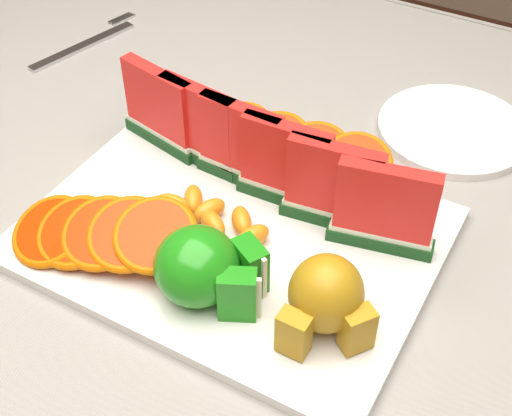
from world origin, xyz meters
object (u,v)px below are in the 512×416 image
Objects in this scene: platter at (233,235)px; side_plate at (453,129)px; pear_cluster at (326,298)px; fork at (87,43)px; apple_cluster at (205,269)px.

platter is 2.06× the size of side_plate.
pear_cluster is 0.59m from fork.
platter is 0.15m from pear_cluster.
platter reaches higher than side_plate.
platter is 0.32m from side_plate.
fork is (-0.51, 0.29, -0.05)m from pear_cluster.
fork is at bearing -173.87° from side_plate.
apple_cluster is at bearing -76.34° from platter.
pear_cluster is (0.13, -0.06, 0.04)m from platter.
apple_cluster is at bearing -38.06° from fork.
fork is (-0.39, 0.31, -0.04)m from apple_cluster.
fork is (-0.51, -0.06, -0.00)m from side_plate.
pear_cluster is (0.11, 0.02, 0.01)m from apple_cluster.
platter is at bearing -116.25° from side_plate.
fork is at bearing 141.94° from apple_cluster.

